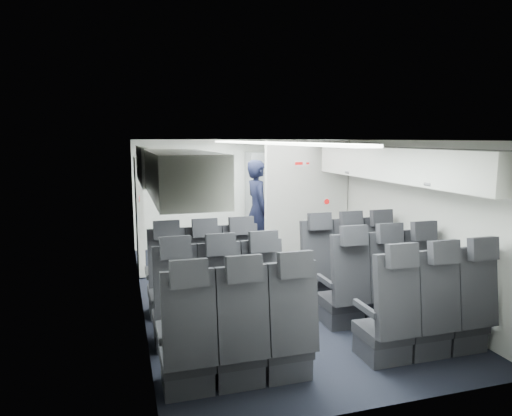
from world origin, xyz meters
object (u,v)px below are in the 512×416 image
flight_attendant (258,211)px  seat_row_mid (302,297)px  galley_unit (268,199)px  seat_row_front (276,274)px  seat_row_rear (339,329)px  carry_on_bag (163,171)px  boarding_door (139,214)px

flight_attendant → seat_row_mid: bearing=170.0°
seat_row_mid → galley_unit: size_ratio=1.75×
flight_attendant → galley_unit: bearing=-29.8°
seat_row_front → galley_unit: galley_unit is taller
galley_unit → flight_attendant: size_ratio=1.05×
seat_row_mid → galley_unit: 4.30m
seat_row_mid → seat_row_rear: bearing=-90.0°
seat_row_rear → galley_unit: bearing=79.4°
seat_row_front → seat_row_rear: 1.80m
seat_row_mid → carry_on_bag: 2.20m
seat_row_rear → seat_row_front: bearing=90.0°
boarding_door → carry_on_bag: size_ratio=4.95×
flight_attendant → carry_on_bag: (-1.81, -2.10, 0.88)m
seat_row_front → seat_row_rear: bearing=-90.0°
seat_row_rear → boarding_door: 4.25m
seat_row_mid → carry_on_bag: (-1.41, 0.98, 1.38)m
seat_row_front → seat_row_mid: bearing=-90.0°
seat_row_front → seat_row_mid: (0.00, -0.90, 0.00)m
boarding_door → carry_on_bag: carry_on_bag is taller
flight_attendant → carry_on_bag: size_ratio=4.80×
seat_row_mid → seat_row_rear: 0.90m
boarding_door → flight_attendant: boarding_door is taller
seat_row_front → seat_row_mid: same height
galley_unit → seat_row_rear: bearing=-100.6°
carry_on_bag → seat_row_front: bearing=-11.6°
seat_row_mid → seat_row_rear: (0.00, -0.90, 0.00)m
seat_row_front → galley_unit: bearing=73.7°
seat_row_mid → seat_row_rear: same height
seat_row_mid → boarding_door: boarding_door is taller
seat_row_mid → carry_on_bag: bearing=145.3°
galley_unit → seat_row_front: bearing=-106.3°
seat_row_front → boarding_door: 2.71m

